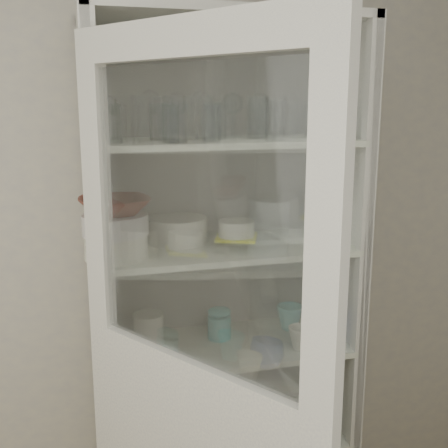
{
  "coord_description": "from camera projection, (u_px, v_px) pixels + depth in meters",
  "views": [
    {
      "loc": [
        -0.36,
        -0.72,
        1.79
      ],
      "look_at": [
        0.2,
        1.27,
        1.34
      ],
      "focal_mm": 45.0,
      "sensor_mm": 36.0,
      "label": 1
    }
  ],
  "objects": [
    {
      "name": "mug_teal",
      "position": [
        290.0,
        317.0,
        2.35
      ],
      "size": [
        0.12,
        0.12,
        0.1
      ],
      "primitive_type": "imported",
      "rotation": [
        0.0,
        0.0,
        -0.13
      ],
      "color": "teal",
      "rests_on": "shelf_mugs"
    },
    {
      "name": "terracotta_bowl",
      "position": [
        115.0,
        206.0,
        1.92
      ],
      "size": [
        0.26,
        0.26,
        0.06
      ],
      "primitive_type": "imported",
      "rotation": [
        0.0,
        0.0,
        0.06
      ],
      "color": "maroon",
      "rests_on": "cream_bowl"
    },
    {
      "name": "tumbler_2",
      "position": [
        178.0,
        124.0,
        1.84
      ],
      "size": [
        0.08,
        0.08,
        0.12
      ],
      "primitive_type": "cylinder",
      "rotation": [
        0.0,
        0.0,
        -0.29
      ],
      "color": "silver",
      "rests_on": "shelf_glass"
    },
    {
      "name": "tumbler_0",
      "position": [
        113.0,
        124.0,
        1.81
      ],
      "size": [
        0.08,
        0.08,
        0.13
      ],
      "primitive_type": "cylinder",
      "rotation": [
        0.0,
        0.0,
        0.28
      ],
      "color": "silver",
      "rests_on": "shelf_glass"
    },
    {
      "name": "goblet_2",
      "position": [
        233.0,
        113.0,
        2.14
      ],
      "size": [
        0.08,
        0.08,
        0.18
      ],
      "primitive_type": null,
      "color": "silver",
      "rests_on": "shelf_glass"
    },
    {
      "name": "teal_jar",
      "position": [
        220.0,
        325.0,
        2.25
      ],
      "size": [
        0.09,
        0.09,
        0.11
      ],
      "color": "teal",
      "rests_on": "shelf_mugs"
    },
    {
      "name": "pantry_cabinet",
      "position": [
        220.0,
        318.0,
        2.26
      ],
      "size": [
        1.0,
        0.45,
        2.1
      ],
      "color": "#B6B5B0",
      "rests_on": "floor"
    },
    {
      "name": "tumbler_1",
      "position": [
        175.0,
        119.0,
        1.85
      ],
      "size": [
        0.09,
        0.09,
        0.15
      ],
      "primitive_type": "cylinder",
      "rotation": [
        0.0,
        0.0,
        -0.18
      ],
      "color": "silver",
      "rests_on": "shelf_glass"
    },
    {
      "name": "cupboard_door",
      "position": [
        194.0,
        435.0,
        1.58
      ],
      "size": [
        0.52,
        0.78,
        2.0
      ],
      "rotation": [
        0.0,
        0.0,
        -1.0
      ],
      "color": "#B6B5B0",
      "rests_on": "floor"
    },
    {
      "name": "wall_back",
      "position": [
        162.0,
        226.0,
        2.29
      ],
      "size": [
        3.6,
        0.02,
        2.6
      ],
      "primitive_type": "cube",
      "color": "#ACA89F",
      "rests_on": "ground"
    },
    {
      "name": "tin_box",
      "position": [
        230.0,
        427.0,
        2.3
      ],
      "size": [
        0.22,
        0.19,
        0.06
      ],
      "primitive_type": "cube",
      "rotation": [
        0.0,
        0.0,
        0.34
      ],
      "color": "#999AA7",
      "rests_on": "shelf_bot"
    },
    {
      "name": "plate_stack_back",
      "position": [
        178.0,
        230.0,
        2.17
      ],
      "size": [
        0.23,
        0.23,
        0.1
      ],
      "primitive_type": "cylinder",
      "color": "beige",
      "rests_on": "shelf_plates"
    },
    {
      "name": "cream_bowl",
      "position": [
        116.0,
        224.0,
        1.93
      ],
      "size": [
        0.28,
        0.28,
        0.07
      ],
      "primitive_type": "cylinder",
      "rotation": [
        0.0,
        0.0,
        0.27
      ],
      "color": "silver",
      "rests_on": "plate_stack_front"
    },
    {
      "name": "tumbler_10",
      "position": [
        258.0,
        118.0,
        2.06
      ],
      "size": [
        0.09,
        0.09,
        0.15
      ],
      "primitive_type": "cylinder",
      "rotation": [
        0.0,
        0.0,
        0.12
      ],
      "color": "silver",
      "rests_on": "shelf_glass"
    },
    {
      "name": "tumbler_6",
      "position": [
        345.0,
        120.0,
        2.01
      ],
      "size": [
        0.08,
        0.08,
        0.14
      ],
      "primitive_type": "cylinder",
      "rotation": [
        0.0,
        0.0,
        -0.16
      ],
      "color": "silver",
      "rests_on": "shelf_glass"
    },
    {
      "name": "white_canister",
      "position": [
        149.0,
        331.0,
        2.16
      ],
      "size": [
        0.14,
        0.14,
        0.14
      ],
      "primitive_type": "cylinder",
      "rotation": [
        0.0,
        0.0,
        0.2
      ],
      "color": "beige",
      "rests_on": "shelf_mugs"
    },
    {
      "name": "mug_white",
      "position": [
        301.0,
        338.0,
        2.16
      ],
      "size": [
        0.1,
        0.1,
        0.09
      ],
      "primitive_type": "imported",
      "rotation": [
        0.0,
        0.0,
        -0.06
      ],
      "color": "beige",
      "rests_on": "shelf_mugs"
    },
    {
      "name": "tumbler_12",
      "position": [
        211.0,
        121.0,
        1.97
      ],
      "size": [
        0.07,
        0.07,
        0.13
      ],
      "primitive_type": "cylinder",
      "color": "silver",
      "rests_on": "shelf_glass"
    },
    {
      "name": "goblet_1",
      "position": [
        201.0,
        112.0,
        2.08
      ],
      "size": [
        0.08,
        0.08,
        0.19
      ],
      "primitive_type": null,
      "color": "silver",
      "rests_on": "shelf_glass"
    },
    {
      "name": "glass_platter",
      "position": [
        236.0,
        241.0,
        2.16
      ],
      "size": [
        0.41,
        0.41,
        0.02
      ],
      "primitive_type": "cylinder",
      "rotation": [
        0.0,
        0.0,
        -0.23
      ],
      "color": "silver",
      "rests_on": "shelf_plates"
    },
    {
      "name": "tumbler_8",
      "position": [
        165.0,
        119.0,
        1.97
      ],
      "size": [
        0.1,
        0.1,
        0.15
      ],
      "primitive_type": "cylinder",
      "rotation": [
        0.0,
        0.0,
        0.44
      ],
      "color": "silver",
      "rests_on": "shelf_glass"
    },
    {
      "name": "tumbler_11",
      "position": [
        218.0,
        122.0,
        2.04
      ],
      "size": [
        0.07,
        0.07,
        0.12
      ],
      "primitive_type": "cylinder",
      "rotation": [
        0.0,
        0.0,
        -0.1
      ],
      "color": "silver",
      "rests_on": "shelf_glass"
    },
    {
      "name": "goblet_0",
      "position": [
        107.0,
        115.0,
        2.0
      ],
      "size": [
        0.08,
        0.08,
        0.17
      ],
      "primitive_type": null,
      "color": "silver",
      "rests_on": "shelf_glass"
    },
    {
      "name": "measuring_cups",
      "position": [
        151.0,
        352.0,
        2.09
      ],
      "size": [
        0.09,
        0.09,
        0.04
      ],
      "primitive_type": "cylinder",
      "color": "silver",
      "rests_on": "shelf_mugs"
    },
    {
      "name": "white_ramekin",
      "position": [
        237.0,
        228.0,
        2.14
      ],
      "size": [
        0.15,
        0.15,
        0.06
      ],
      "primitive_type": "cylinder",
      "rotation": [
        0.0,
        0.0,
        -0.04
      ],
      "color": "beige",
      "rests_on": "yellow_trivet"
    },
    {
      "name": "tumbler_4",
      "position": [
        275.0,
        120.0,
        1.97
      ],
      "size": [
        0.09,
        0.09,
        0.14
      ],
      "primitive_type": "cylinder",
      "rotation": [
        0.0,
        0.0,
        -0.31
      ],
      "color": "silver",
      "rests_on": "shelf_glass"
    },
    {
      "name": "cream_dish",
      "position": [
        216.0,
        425.0,
        2.29
      ],
      "size": [
        0.32,
        0.32,
        0.08
      ],
      "primitive_type": "imported",
      "rotation": [
        0.0,
        0.0,
        0.35
      ],
      "color": "silver",
      "rests_on": "shelf_bot"
    },
    {
      "name": "yellow_trivet",
      "position": [
        236.0,
        237.0,
        2.15
      ],
      "size": [
        0.2,
        0.2,
        0.01
      ],
      "primitive_type": "cube",
      "rotation": [
        0.0,
        0.0,
        -0.38
      ],
      "color": "yellow",
      "rests_on": "glass_platter"
    },
    {
      "name": "tumbler_3",
      "position": [
        212.0,
        122.0,
        1.91
      ],
      "size": [
        0.07,
        0.07,
        0.13
      ],
      "primitive_type": "cylinder",
      "rotation": [
        0.0,
        0.0,
        0.11
      ],
      "color": "silver",
      "rests_on": "shelf_glass"
    },
    {
      "name": "grey_bowl_stack",
      "position": [
        324.0,
        213.0,
        2.22
      ],
      "size": [
        0.15,
        0.15,
        0.2
      ],
      "primitive_type": "cylinder",
      "color": "silver",
      "rests_on": "shelf_plates"
    },
    {
      "name": "mug_blue",
      "position": [
        323.0,
        323.0,
        2.28
      ],
      "size": [
        0.16,
        0.16,
        0.1
      ],
      "primitive_type": "imported",
      "rotation": [
        0.0,
        0.0,
        0.26
      ],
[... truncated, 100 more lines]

